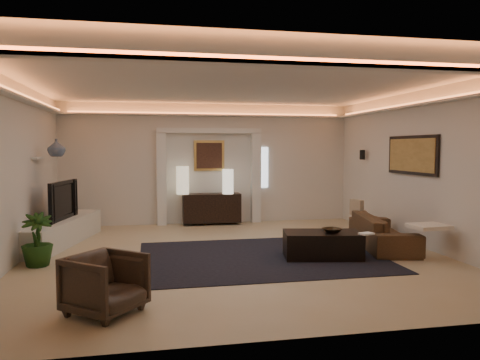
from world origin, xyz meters
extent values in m
plane|color=tan|center=(0.00, 0.00, 0.00)|extent=(7.00, 7.00, 0.00)
plane|color=white|center=(0.00, 0.00, 2.90)|extent=(7.00, 7.00, 0.00)
plane|color=silver|center=(0.00, 3.50, 1.45)|extent=(7.00, 0.00, 7.00)
plane|color=silver|center=(0.00, -3.50, 1.45)|extent=(7.00, 0.00, 7.00)
plane|color=silver|center=(-3.50, 0.00, 1.45)|extent=(0.00, 7.00, 7.00)
plane|color=silver|center=(3.50, 0.00, 1.45)|extent=(0.00, 7.00, 7.00)
cube|color=silver|center=(0.00, 0.00, 2.62)|extent=(7.00, 7.00, 0.04)
cube|color=white|center=(1.35, 3.48, 1.35)|extent=(0.25, 0.03, 1.00)
cube|color=black|center=(0.40, -0.20, 0.01)|extent=(4.00, 3.00, 0.01)
cube|color=silver|center=(-1.15, 3.40, 1.10)|extent=(0.22, 0.20, 2.20)
cube|color=silver|center=(1.15, 3.40, 1.10)|extent=(0.22, 0.20, 2.20)
cube|color=silver|center=(0.00, 3.40, 2.25)|extent=(2.52, 0.20, 0.12)
cube|color=tan|center=(0.00, 3.47, 1.65)|extent=(0.74, 0.04, 0.74)
cube|color=#4C2D1E|center=(0.00, 3.44, 1.65)|extent=(0.62, 0.02, 0.62)
cube|color=black|center=(3.47, 0.30, 1.70)|extent=(0.04, 1.64, 0.74)
cube|color=tan|center=(3.44, 0.30, 1.70)|extent=(0.02, 1.50, 0.62)
cylinder|color=black|center=(3.38, 2.20, 1.68)|extent=(0.12, 0.12, 0.22)
cube|color=silver|center=(-3.44, 1.40, 1.65)|extent=(0.10, 0.55, 0.04)
cube|color=black|center=(0.03, 3.25, 0.40)|extent=(1.38, 0.45, 0.69)
cylinder|color=beige|center=(-0.66, 3.25, 1.09)|extent=(0.38, 0.38, 0.66)
cylinder|color=white|center=(0.40, 3.10, 1.09)|extent=(0.32, 0.32, 0.59)
cube|color=beige|center=(-3.15, 1.55, 0.23)|extent=(1.31, 2.84, 0.52)
imported|color=black|center=(-3.15, 1.51, 0.82)|extent=(1.28, 0.41, 0.73)
cylinder|color=#4B331A|center=(-3.15, 2.24, 0.64)|extent=(0.16, 0.16, 0.35)
imported|color=slate|center=(-3.15, 1.60, 1.84)|extent=(0.42, 0.42, 0.34)
imported|color=#19380E|center=(-3.15, -0.11, 0.41)|extent=(0.56, 0.56, 0.83)
imported|color=#4E2E1B|center=(2.79, 0.10, 0.30)|extent=(2.15, 1.19, 0.59)
cube|color=#FFF6CA|center=(3.07, -0.89, 0.55)|extent=(0.62, 0.53, 0.06)
cube|color=tan|center=(2.96, 1.55, 0.55)|extent=(0.19, 0.36, 0.34)
cube|color=black|center=(1.39, -0.46, 0.20)|extent=(1.36, 0.91, 0.47)
imported|color=black|center=(1.53, -0.55, 0.45)|extent=(0.37, 0.37, 0.07)
cube|color=white|center=(2.01, -0.81, 0.42)|extent=(0.26, 0.22, 0.03)
imported|color=black|center=(-1.92, -2.44, 0.33)|extent=(1.02, 1.02, 0.67)
camera|label=1|loc=(-1.42, -7.62, 1.84)|focal=34.40mm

